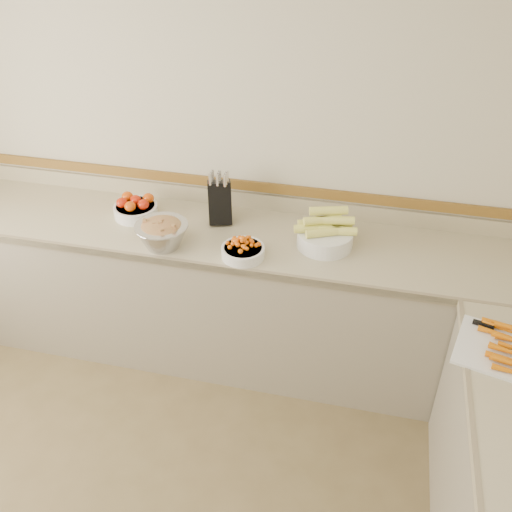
% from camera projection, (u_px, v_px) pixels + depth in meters
% --- Properties ---
extents(back_wall, '(4.00, 0.00, 4.00)m').
position_uv_depth(back_wall, '(223.00, 143.00, 3.28)').
color(back_wall, beige).
rests_on(back_wall, ground_plane).
extents(counter_back, '(4.00, 0.65, 1.08)m').
position_uv_depth(counter_back, '(213.00, 292.00, 3.50)').
color(counter_back, tan).
rests_on(counter_back, ground_plane).
extents(knife_block, '(0.18, 0.19, 0.32)m').
position_uv_depth(knife_block, '(220.00, 201.00, 3.27)').
color(knife_block, black).
rests_on(knife_block, counter_back).
extents(tomato_bowl, '(0.26, 0.26, 0.13)m').
position_uv_depth(tomato_bowl, '(136.00, 208.00, 3.36)').
color(tomato_bowl, white).
rests_on(tomato_bowl, counter_back).
extents(cherry_tomato_bowl, '(0.23, 0.23, 0.12)m').
position_uv_depth(cherry_tomato_bowl, '(243.00, 250.00, 3.01)').
color(cherry_tomato_bowl, white).
rests_on(cherry_tomato_bowl, counter_back).
extents(corn_bowl, '(0.34, 0.31, 0.23)m').
position_uv_depth(corn_bowl, '(325.00, 234.00, 3.09)').
color(corn_bowl, white).
rests_on(corn_bowl, counter_back).
extents(rhubarb_bowl, '(0.29, 0.29, 0.16)m').
position_uv_depth(rhubarb_bowl, '(162.00, 233.00, 3.07)').
color(rhubarb_bowl, '#B2B2BA').
rests_on(rhubarb_bowl, counter_back).
extents(cutting_board, '(0.49, 0.43, 0.06)m').
position_uv_depth(cutting_board, '(509.00, 350.00, 2.43)').
color(cutting_board, white).
rests_on(cutting_board, counter_right).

